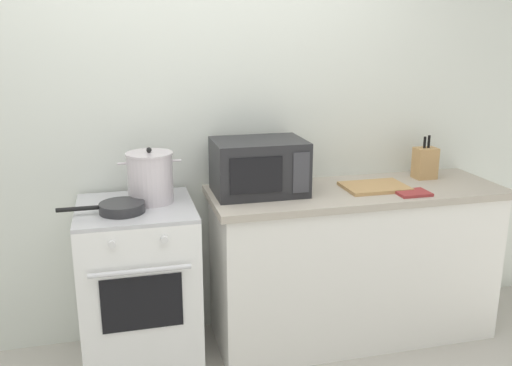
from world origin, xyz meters
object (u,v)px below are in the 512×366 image
Objects in this scene: stock_pot at (150,177)px; cutting_board at (375,187)px; microwave at (259,167)px; frying_pan at (121,208)px; oven_mitt at (413,193)px; stove at (140,287)px; knife_block at (425,163)px.

stock_pot is 1.27m from cutting_board.
microwave is at bearing 173.34° from cutting_board.
frying_pan is 1.18× the size of cutting_board.
microwave is 2.78× the size of oven_mitt.
stove is 2.81× the size of stock_pot.
cutting_board is 0.22m from oven_mitt.
stock_pot is 0.24m from frying_pan.
stock_pot is at bearing 177.43° from cutting_board.
microwave is (0.75, 0.17, 0.12)m from frying_pan.
stock_pot is (0.09, 0.06, 0.59)m from stove.
stove is 0.50m from frying_pan.
microwave is at bearing -176.67° from knife_block.
knife_block is 0.40m from oven_mitt.
stock_pot is 0.65× the size of microwave.
frying_pan is at bearing -172.80° from knife_block.
microwave is at bearing 6.62° from stove.
stock_pot is 1.82× the size of oven_mitt.
microwave reaches higher than frying_pan.
knife_block is (1.66, 0.08, -0.04)m from stock_pot.
stock_pot is 0.59m from microwave.
frying_pan is at bearing -176.38° from cutting_board.
stove is at bearing -179.95° from cutting_board.
cutting_board reaches higher than oven_mitt.
frying_pan is 0.85× the size of microwave.
cutting_board is at bearing 0.05° from stove.
knife_block is at bearing 19.38° from cutting_board.
cutting_board is 2.00× the size of oven_mitt.
cutting_board is at bearing -160.62° from knife_block.
frying_pan is at bearing -128.96° from stove.
frying_pan is at bearing -167.43° from microwave.
knife_block reaches higher than oven_mitt.
knife_block is at bearing 4.62° from stove.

